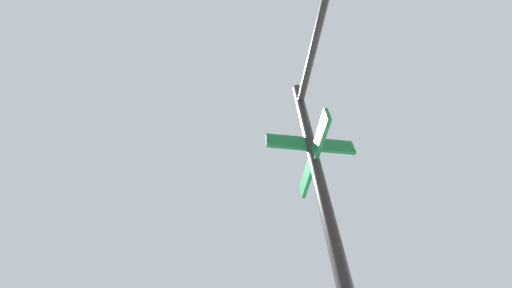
% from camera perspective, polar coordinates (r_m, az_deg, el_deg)
% --- Properties ---
extents(traffic_signal_near, '(2.41, 1.72, 5.43)m').
position_cam_1_polar(traffic_signal_near, '(2.43, 17.64, 12.99)').
color(traffic_signal_near, black).
rests_on(traffic_signal_near, ground_plane).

